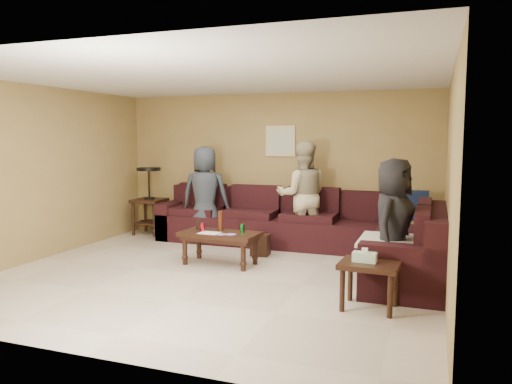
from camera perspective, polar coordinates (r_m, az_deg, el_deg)
room at (r=6.23m, az=-4.85°, el=5.34°), size 5.60×5.50×2.50m
sectional_sofa at (r=7.54m, az=5.79°, el=-4.74°), size 4.65×2.90×0.97m
coffee_table at (r=6.95m, az=-4.17°, el=-5.14°), size 1.12×0.60×0.74m
end_table_left at (r=9.27m, az=-12.10°, el=-0.84°), size 0.55×0.55×1.22m
side_table_right at (r=5.29m, az=12.79°, el=-8.56°), size 0.62×0.52×0.64m
waste_bin at (r=7.51m, az=0.52°, el=-6.06°), size 0.29×0.29×0.32m
wall_art at (r=8.52m, az=2.79°, el=5.86°), size 0.52×0.04×0.52m
person_left at (r=8.36m, az=-5.83°, el=-0.29°), size 0.88×0.66×1.62m
person_middle at (r=7.88m, az=5.33°, el=-0.37°), size 1.00×0.89×1.71m
person_right at (r=5.92m, az=15.39°, el=-3.66°), size 0.66×0.84×1.53m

